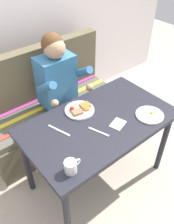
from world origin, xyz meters
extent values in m
plane|color=#BAAA96|center=(0.00, 0.00, 0.00)|extent=(8.00, 8.00, 0.00)
cube|color=silver|center=(0.00, 1.27, 1.30)|extent=(4.40, 0.10, 2.60)
cube|color=#202029|center=(0.00, 0.00, 0.71)|extent=(1.20, 0.70, 0.04)
cylinder|color=#202029|center=(-0.54, -0.29, 0.34)|extent=(0.05, 0.05, 0.69)
cylinder|color=#202029|center=(0.54, -0.29, 0.34)|extent=(0.05, 0.05, 0.69)
cylinder|color=#202029|center=(-0.54, 0.29, 0.34)|extent=(0.05, 0.05, 0.69)
cylinder|color=#202029|center=(0.54, 0.29, 0.34)|extent=(0.05, 0.05, 0.69)
cube|color=brown|center=(0.00, 0.72, 0.20)|extent=(1.44, 0.56, 0.40)
cube|color=#555648|center=(0.00, 0.72, 0.43)|extent=(1.40, 0.52, 0.06)
cube|color=brown|center=(0.00, 0.94, 0.73)|extent=(1.44, 0.12, 0.54)
cube|color=#C63D33|center=(0.00, 0.58, 0.46)|extent=(1.38, 0.05, 0.01)
cube|color=yellow|center=(0.00, 0.72, 0.46)|extent=(1.38, 0.05, 0.01)
cube|color=#93387A|center=(0.00, 0.86, 0.46)|extent=(1.38, 0.05, 0.01)
cube|color=teal|center=(0.04, 0.66, 0.76)|extent=(0.34, 0.22, 0.48)
sphere|color=tan|center=(0.04, 0.64, 1.09)|extent=(0.19, 0.19, 0.19)
sphere|color=brown|center=(0.04, 0.67, 1.12)|extent=(0.19, 0.19, 0.19)
cylinder|color=teal|center=(-0.15, 0.52, 0.83)|extent=(0.07, 0.29, 0.23)
cylinder|color=teal|center=(0.23, 0.52, 0.83)|extent=(0.07, 0.29, 0.23)
sphere|color=tan|center=(-0.15, 0.40, 0.73)|extent=(0.07, 0.07, 0.07)
sphere|color=tan|center=(0.23, 0.40, 0.73)|extent=(0.07, 0.07, 0.07)
cylinder|color=#232333|center=(-0.04, 0.49, 0.52)|extent=(0.09, 0.34, 0.09)
cylinder|color=#232333|center=(-0.04, 0.32, 0.26)|extent=(0.08, 0.08, 0.52)
cube|color=black|center=(-0.04, 0.26, 0.03)|extent=(0.09, 0.20, 0.05)
cylinder|color=#232333|center=(0.13, 0.49, 0.52)|extent=(0.09, 0.34, 0.09)
cylinder|color=#232333|center=(0.13, 0.32, 0.26)|extent=(0.08, 0.08, 0.52)
cube|color=black|center=(0.13, 0.26, 0.03)|extent=(0.09, 0.20, 0.05)
cylinder|color=white|center=(-0.05, 0.19, 0.74)|extent=(0.24, 0.24, 0.02)
cube|color=olive|center=(0.02, 0.19, 0.76)|extent=(0.09, 0.08, 0.02)
cube|color=#876142|center=(-0.09, 0.17, 0.76)|extent=(0.09, 0.08, 0.02)
sphere|color=red|center=(-0.10, 0.22, 0.76)|extent=(0.04, 0.04, 0.04)
ellipsoid|color=#CC6623|center=(0.00, 0.15, 0.76)|extent=(0.06, 0.05, 0.02)
cylinder|color=white|center=(0.35, -0.21, 0.74)|extent=(0.22, 0.22, 0.01)
ellipsoid|color=white|center=(0.35, -0.21, 0.75)|extent=(0.09, 0.08, 0.01)
sphere|color=yellow|center=(0.36, -0.21, 0.76)|extent=(0.03, 0.03, 0.03)
cylinder|color=white|center=(-0.45, -0.24, 0.77)|extent=(0.08, 0.08, 0.09)
cylinder|color=brown|center=(-0.45, -0.24, 0.81)|extent=(0.07, 0.07, 0.01)
torus|color=white|center=(-0.40, -0.24, 0.78)|extent=(0.05, 0.01, 0.05)
cube|color=silver|center=(0.08, -0.12, 0.73)|extent=(0.14, 0.12, 0.01)
cube|color=silver|center=(-0.09, -0.09, 0.73)|extent=(0.07, 0.17, 0.00)
cube|color=silver|center=(-0.30, 0.11, 0.73)|extent=(0.07, 0.20, 0.00)
camera|label=1|loc=(-0.95, -1.02, 1.98)|focal=38.64mm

